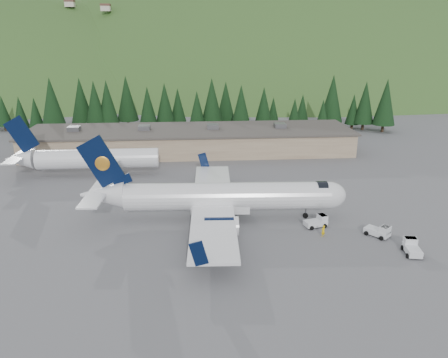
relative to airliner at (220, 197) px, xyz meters
The scene contains 10 objects.
ground 3.46m from the airliner, ahead, with size 600.00×600.00×0.00m, color #5A5A5F.
airliner is the anchor object (origin of this frame).
second_airliner 32.40m from the airliner, 137.36° to the left, with size 27.50×11.00×10.05m.
baggage_tug_a 13.83m from the airliner, 14.89° to the right, with size 3.30×2.42×1.61m.
baggage_tug_b 21.65m from the airliner, 19.59° to the right, with size 3.18×3.37×1.65m.
baggage_tug_c 25.35m from the airliner, 28.08° to the right, with size 2.31×3.33×1.66m.
terminal_building 38.16m from the airliner, 95.90° to the left, with size 71.00×17.00×6.10m.
ramp_worker 14.81m from the airliner, 27.21° to the right, with size 0.58×0.38×1.58m, color yellow.
tree_line 59.82m from the airliner, 94.59° to the left, with size 111.00×18.07×13.85m.
hills 230.99m from the airliner, 75.29° to the left, with size 614.00×330.00×300.00m.
Camera 1 is at (-4.84, -56.86, 24.95)m, focal length 35.00 mm.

